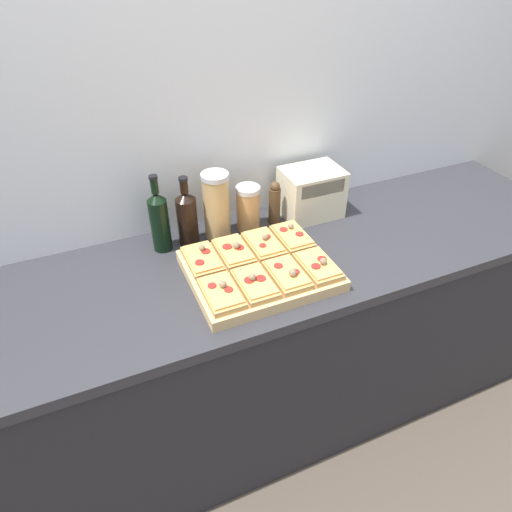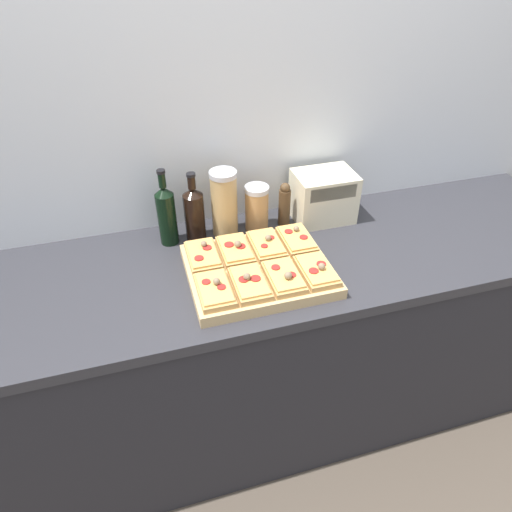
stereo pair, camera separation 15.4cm
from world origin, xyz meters
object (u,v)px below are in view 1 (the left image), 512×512
(olive_oil_bottle, at_px, (159,220))
(grain_jar_short, at_px, (248,208))
(wine_bottle, at_px, (187,217))
(cutting_board, at_px, (260,270))
(grain_jar_tall, at_px, (216,206))
(pepper_mill, at_px, (275,203))
(toaster_oven, at_px, (311,193))

(olive_oil_bottle, height_order, grain_jar_short, olive_oil_bottle)
(olive_oil_bottle, relative_size, wine_bottle, 1.10)
(grain_jar_short, bearing_deg, cutting_board, -105.23)
(olive_oil_bottle, height_order, wine_bottle, olive_oil_bottle)
(grain_jar_tall, xyz_separation_m, grain_jar_short, (0.13, 0.00, -0.04))
(pepper_mill, relative_size, toaster_oven, 0.70)
(grain_jar_tall, relative_size, grain_jar_short, 1.44)
(grain_jar_tall, xyz_separation_m, pepper_mill, (0.24, 0.00, -0.04))
(grain_jar_short, bearing_deg, grain_jar_tall, 180.00)
(pepper_mill, bearing_deg, cutting_board, -123.63)
(cutting_board, distance_m, wine_bottle, 0.34)
(cutting_board, bearing_deg, pepper_mill, 56.37)
(olive_oil_bottle, relative_size, grain_jar_short, 1.63)
(wine_bottle, relative_size, grain_jar_tall, 1.04)
(grain_jar_short, xyz_separation_m, pepper_mill, (0.11, 0.00, -0.00))
(pepper_mill, bearing_deg, grain_jar_tall, 180.00)
(wine_bottle, height_order, grain_jar_short, wine_bottle)
(grain_jar_tall, relative_size, toaster_oven, 1.02)
(cutting_board, xyz_separation_m, grain_jar_tall, (-0.05, 0.28, 0.11))
(olive_oil_bottle, distance_m, grain_jar_tall, 0.21)
(cutting_board, distance_m, grain_jar_short, 0.30)
(cutting_board, xyz_separation_m, toaster_oven, (0.35, 0.28, 0.08))
(wine_bottle, xyz_separation_m, toaster_oven, (0.51, -0.00, -0.01))
(olive_oil_bottle, height_order, toaster_oven, olive_oil_bottle)
(grain_jar_short, bearing_deg, olive_oil_bottle, 180.00)
(olive_oil_bottle, bearing_deg, grain_jar_short, 0.00)
(cutting_board, height_order, pepper_mill, pepper_mill)
(grain_jar_tall, bearing_deg, olive_oil_bottle, 180.00)
(grain_jar_tall, relative_size, pepper_mill, 1.45)
(wine_bottle, bearing_deg, pepper_mill, 0.00)
(wine_bottle, relative_size, grain_jar_short, 1.49)
(olive_oil_bottle, xyz_separation_m, wine_bottle, (0.10, 0.00, -0.01))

